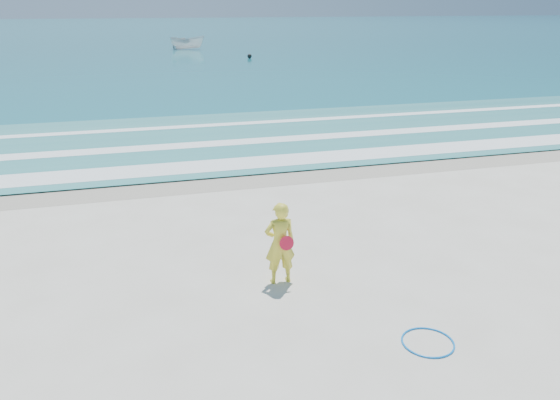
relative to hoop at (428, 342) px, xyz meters
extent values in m
plane|color=silver|center=(-1.00, 0.33, -0.01)|extent=(400.00, 400.00, 0.00)
cube|color=#B2A893|center=(-1.00, 9.33, -0.01)|extent=(400.00, 2.40, 0.00)
cube|color=#19727F|center=(-1.00, 105.33, 0.01)|extent=(400.00, 190.00, 0.04)
cube|color=#59B7AD|center=(-1.00, 14.33, 0.03)|extent=(400.00, 10.00, 0.01)
cube|color=white|center=(-1.00, 10.63, 0.04)|extent=(400.00, 1.40, 0.01)
cube|color=white|center=(-1.00, 13.53, 0.04)|extent=(400.00, 0.90, 0.01)
cube|color=white|center=(-1.00, 16.83, 0.04)|extent=(400.00, 0.60, 0.01)
torus|color=blue|center=(0.00, 0.00, 0.00)|extent=(0.92, 0.92, 0.03)
imported|color=silver|center=(3.02, 58.26, 0.78)|extent=(4.19, 2.72, 1.51)
sphere|color=black|center=(7.49, 46.05, 0.23)|extent=(0.42, 0.42, 0.42)
imported|color=yellow|center=(-1.69, 2.57, 0.79)|extent=(0.59, 0.39, 1.61)
cylinder|color=red|center=(-1.61, 2.39, 0.86)|extent=(0.27, 0.08, 0.27)
camera|label=1|loc=(-4.20, -6.38, 5.01)|focal=35.00mm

